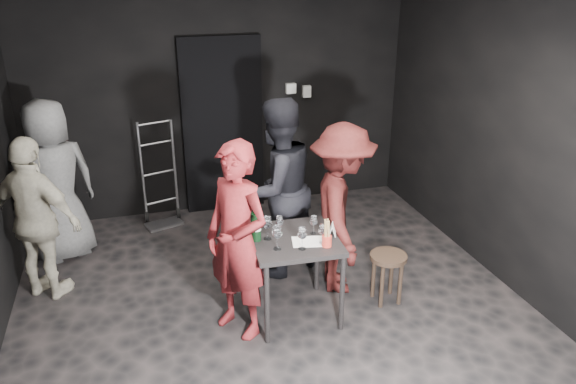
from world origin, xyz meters
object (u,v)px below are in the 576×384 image
object	(u,v)px
woman_black	(277,174)
bystander_grey	(53,173)
tasting_table	(294,248)
stool	(388,265)
wine_bottle	(256,226)
hand_truck	(162,205)
breadstick_cup	(327,233)
bystander_cream	(37,219)
server_red	(237,232)
man_maroon	(342,204)

from	to	relation	value
woman_black	bystander_grey	distance (m)	2.24
tasting_table	woman_black	bearing A→B (deg)	85.24
stool	wine_bottle	size ratio (longest dim) A/B	1.37
hand_truck	breadstick_cup	xyz separation A→B (m)	(1.16, -2.41, 0.64)
wine_bottle	stool	bearing A→B (deg)	-4.02
tasting_table	wine_bottle	size ratio (longest dim) A/B	2.19
bystander_grey	breadstick_cup	distance (m)	2.90
woman_black	bystander_cream	xyz separation A→B (m)	(-2.15, 0.15, -0.24)
hand_truck	bystander_grey	distance (m)	1.38
bystander_cream	wine_bottle	xyz separation A→B (m)	(1.78, -0.89, 0.10)
bystander_grey	breadstick_cup	xyz separation A→B (m)	(2.21, -1.87, -0.07)
tasting_table	server_red	distance (m)	0.56
breadstick_cup	wine_bottle	bearing A→B (deg)	153.56
bystander_cream	server_red	bearing A→B (deg)	-177.71
bystander_grey	man_maroon	bearing A→B (deg)	126.89
hand_truck	wine_bottle	xyz separation A→B (m)	(0.64, -2.15, 0.66)
bystander_grey	wine_bottle	xyz separation A→B (m)	(1.68, -1.61, -0.06)
stool	woman_black	bearing A→B (deg)	134.43
man_maroon	breadstick_cup	distance (m)	0.63
server_red	wine_bottle	world-z (taller)	server_red
hand_truck	tasting_table	distance (m)	2.44
bystander_grey	hand_truck	bearing A→B (deg)	-177.98
tasting_table	bystander_cream	xyz separation A→B (m)	(-2.09, 0.94, 0.13)
hand_truck	woman_black	distance (m)	1.92
tasting_table	man_maroon	world-z (taller)	man_maroon
stool	woman_black	size ratio (longest dim) A/B	0.23
tasting_table	bystander_cream	world-z (taller)	bystander_cream
hand_truck	bystander_cream	distance (m)	1.79
bystander_cream	stool	bearing A→B (deg)	-163.56
server_red	bystander_grey	size ratio (longest dim) A/B	0.97
hand_truck	bystander_cream	xyz separation A→B (m)	(-1.14, -1.27, 0.55)
woman_black	breadstick_cup	distance (m)	1.02
server_red	man_maroon	distance (m)	1.12
woman_black	bystander_cream	size ratio (longest dim) A/B	1.31
hand_truck	tasting_table	world-z (taller)	hand_truck
hand_truck	breadstick_cup	world-z (taller)	hand_truck
server_red	woman_black	size ratio (longest dim) A/B	0.89
hand_truck	breadstick_cup	distance (m)	2.76
stool	bystander_cream	distance (m)	3.14
hand_truck	server_red	distance (m)	2.42
tasting_table	bystander_grey	xyz separation A→B (m)	(-1.99, 1.66, 0.29)
hand_truck	stool	bearing A→B (deg)	-68.35
breadstick_cup	bystander_cream	bearing A→B (deg)	153.52
woman_black	man_maroon	distance (m)	0.69
hand_truck	bystander_cream	size ratio (longest dim) A/B	0.79
bystander_cream	bystander_grey	distance (m)	0.75
stool	bystander_grey	bearing A→B (deg)	149.35
hand_truck	bystander_grey	xyz separation A→B (m)	(-1.04, -0.54, 0.71)
tasting_table	server_red	size ratio (longest dim) A/B	0.41
server_red	bystander_cream	world-z (taller)	server_red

